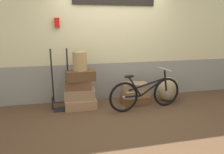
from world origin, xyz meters
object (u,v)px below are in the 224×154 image
(suitcase_0, at_px, (81,104))
(luggage_trolley, at_px, (61,95))
(suitcase_6, at_px, (135,86))
(burlap_sack, at_px, (168,89))
(suitcase_1, at_px, (80,94))
(wicker_basket, at_px, (80,61))
(bicycle, at_px, (146,93))
(suitcase_4, at_px, (135,99))
(suitcase_3, at_px, (81,75))
(suitcase_2, at_px, (79,85))
(suitcase_5, at_px, (136,93))

(suitcase_0, height_order, luggage_trolley, luggage_trolley)
(suitcase_6, bearing_deg, burlap_sack, 5.06)
(suitcase_1, xyz_separation_m, wicker_basket, (0.02, -0.01, 0.69))
(bicycle, bearing_deg, suitcase_4, 102.82)
(bicycle, bearing_deg, suitcase_6, 105.65)
(wicker_basket, bearing_deg, suitcase_6, 0.51)
(suitcase_6, height_order, bicycle, bicycle)
(suitcase_6, height_order, burlap_sack, burlap_sack)
(suitcase_4, bearing_deg, bicycle, -76.50)
(suitcase_0, bearing_deg, burlap_sack, 0.80)
(suitcase_3, bearing_deg, suitcase_0, -152.30)
(suitcase_1, bearing_deg, bicycle, -9.78)
(suitcase_3, bearing_deg, wicker_basket, 108.18)
(suitcase_2, height_order, wicker_basket, wicker_basket)
(burlap_sack, bearing_deg, suitcase_3, 179.95)
(wicker_basket, height_order, luggage_trolley, luggage_trolley)
(suitcase_0, xyz_separation_m, wicker_basket, (0.01, 0.02, 0.90))
(luggage_trolley, distance_m, bicycle, 1.76)
(suitcase_1, xyz_separation_m, suitcase_6, (1.21, 0.00, 0.08))
(suitcase_6, height_order, wicker_basket, wicker_basket)
(suitcase_3, xyz_separation_m, burlap_sack, (1.99, -0.00, -0.43))
(wicker_basket, bearing_deg, luggage_trolley, 172.99)
(suitcase_3, distance_m, luggage_trolley, 0.58)
(wicker_basket, bearing_deg, bicycle, -15.87)
(suitcase_1, bearing_deg, suitcase_4, 7.04)
(bicycle, bearing_deg, suitcase_5, 104.68)
(suitcase_2, bearing_deg, suitcase_6, 6.06)
(suitcase_0, distance_m, suitcase_4, 1.22)
(suitcase_0, height_order, wicker_basket, wicker_basket)
(suitcase_1, distance_m, luggage_trolley, 0.39)
(suitcase_2, distance_m, suitcase_5, 1.28)
(suitcase_1, height_order, wicker_basket, wicker_basket)
(suitcase_0, height_order, bicycle, bicycle)
(suitcase_3, xyz_separation_m, luggage_trolley, (-0.41, 0.06, -0.40))
(luggage_trolley, relative_size, burlap_sack, 2.28)
(luggage_trolley, bearing_deg, suitcase_6, -1.41)
(suitcase_5, xyz_separation_m, luggage_trolley, (-1.62, 0.08, 0.07))
(suitcase_6, distance_m, wicker_basket, 1.34)
(suitcase_4, height_order, bicycle, bicycle)
(suitcase_3, height_order, suitcase_5, suitcase_3)
(suitcase_5, distance_m, bicycle, 0.36)
(suitcase_0, distance_m, suitcase_2, 0.41)
(wicker_basket, bearing_deg, suitcase_4, 1.25)
(suitcase_3, distance_m, bicycle, 1.39)
(suitcase_2, bearing_deg, suitcase_4, 6.80)
(suitcase_2, distance_m, wicker_basket, 0.49)
(suitcase_1, xyz_separation_m, suitcase_2, (-0.02, 0.01, 0.20))
(suitcase_2, relative_size, suitcase_3, 0.91)
(wicker_basket, distance_m, burlap_sack, 2.12)
(suitcase_1, relative_size, suitcase_5, 1.13)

